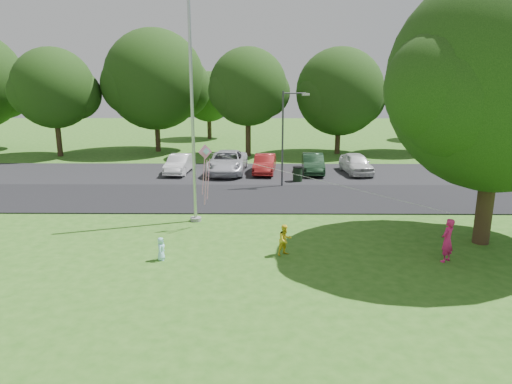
{
  "coord_description": "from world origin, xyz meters",
  "views": [
    {
      "loc": [
        -0.6,
        -14.69,
        6.26
      ],
      "look_at": [
        -0.76,
        4.0,
        1.6
      ],
      "focal_mm": 32.0,
      "sensor_mm": 36.0,
      "label": 1
    }
  ],
  "objects_px": {
    "big_tree": "(498,86)",
    "child_blue": "(161,249)",
    "woman": "(447,240)",
    "trash_can": "(298,174)",
    "kite": "(212,163)",
    "flagpole": "(193,129)",
    "street_lamp": "(286,130)",
    "child_yellow": "(285,240)"
  },
  "relations": [
    {
      "from": "big_tree",
      "to": "child_blue",
      "type": "xyz_separation_m",
      "value": [
        -12.05,
        -1.78,
        -5.58
      ]
    },
    {
      "from": "child_yellow",
      "to": "kite",
      "type": "xyz_separation_m",
      "value": [
        -2.91,
        3.03,
        2.26
      ]
    },
    {
      "from": "street_lamp",
      "to": "child_blue",
      "type": "bearing_deg",
      "value": -120.34
    },
    {
      "from": "woman",
      "to": "child_blue",
      "type": "distance_m",
      "value": 10.04
    },
    {
      "from": "trash_can",
      "to": "big_tree",
      "type": "relative_size",
      "value": 0.1
    },
    {
      "from": "woman",
      "to": "kite",
      "type": "distance_m",
      "value": 9.48
    },
    {
      "from": "woman",
      "to": "trash_can",
      "type": "bearing_deg",
      "value": -111.24
    },
    {
      "from": "street_lamp",
      "to": "woman",
      "type": "xyz_separation_m",
      "value": [
        5.01,
        -11.41,
        -2.57
      ]
    },
    {
      "from": "flagpole",
      "to": "woman",
      "type": "bearing_deg",
      "value": -26.15
    },
    {
      "from": "child_yellow",
      "to": "street_lamp",
      "type": "bearing_deg",
      "value": 51.8
    },
    {
      "from": "child_blue",
      "to": "trash_can",
      "type": "bearing_deg",
      "value": -21.37
    },
    {
      "from": "trash_can",
      "to": "kite",
      "type": "distance_m",
      "value": 10.3
    },
    {
      "from": "child_yellow",
      "to": "kite",
      "type": "bearing_deg",
      "value": 98.83
    },
    {
      "from": "big_tree",
      "to": "kite",
      "type": "bearing_deg",
      "value": 170.46
    },
    {
      "from": "big_tree",
      "to": "child_yellow",
      "type": "relative_size",
      "value": 8.84
    },
    {
      "from": "street_lamp",
      "to": "kite",
      "type": "height_order",
      "value": "street_lamp"
    },
    {
      "from": "trash_can",
      "to": "kite",
      "type": "height_order",
      "value": "kite"
    },
    {
      "from": "street_lamp",
      "to": "big_tree",
      "type": "height_order",
      "value": "big_tree"
    },
    {
      "from": "trash_can",
      "to": "child_blue",
      "type": "relative_size",
      "value": 1.17
    },
    {
      "from": "woman",
      "to": "kite",
      "type": "xyz_separation_m",
      "value": [
        -8.53,
        3.59,
        2.06
      ]
    },
    {
      "from": "street_lamp",
      "to": "flagpole",
      "type": "bearing_deg",
      "value": -129.71
    },
    {
      "from": "big_tree",
      "to": "kite",
      "type": "xyz_separation_m",
      "value": [
        -10.55,
        1.77,
        -3.16
      ]
    },
    {
      "from": "flagpole",
      "to": "kite",
      "type": "bearing_deg",
      "value": -48.91
    },
    {
      "from": "flagpole",
      "to": "big_tree",
      "type": "height_order",
      "value": "big_tree"
    },
    {
      "from": "trash_can",
      "to": "child_yellow",
      "type": "bearing_deg",
      "value": -96.72
    },
    {
      "from": "child_blue",
      "to": "child_yellow",
      "type": "bearing_deg",
      "value": -79.79
    },
    {
      "from": "kite",
      "to": "child_yellow",
      "type": "bearing_deg",
      "value": -73.82
    },
    {
      "from": "street_lamp",
      "to": "woman",
      "type": "height_order",
      "value": "street_lamp"
    },
    {
      "from": "street_lamp",
      "to": "trash_can",
      "type": "bearing_deg",
      "value": 50.17
    },
    {
      "from": "child_yellow",
      "to": "big_tree",
      "type": "bearing_deg",
      "value": -25.59
    },
    {
      "from": "trash_can",
      "to": "flagpole",
      "type": "bearing_deg",
      "value": -123.22
    },
    {
      "from": "street_lamp",
      "to": "child_blue",
      "type": "xyz_separation_m",
      "value": [
        -5.02,
        -11.37,
        -2.94
      ]
    },
    {
      "from": "big_tree",
      "to": "child_blue",
      "type": "bearing_deg",
      "value": -171.59
    },
    {
      "from": "woman",
      "to": "kite",
      "type": "height_order",
      "value": "kite"
    },
    {
      "from": "woman",
      "to": "child_yellow",
      "type": "bearing_deg",
      "value": -45.33
    },
    {
      "from": "child_blue",
      "to": "flagpole",
      "type": "bearing_deg",
      "value": -3.84
    },
    {
      "from": "kite",
      "to": "trash_can",
      "type": "bearing_deg",
      "value": 36.82
    },
    {
      "from": "child_blue",
      "to": "kite",
      "type": "distance_m",
      "value": 4.55
    },
    {
      "from": "street_lamp",
      "to": "child_yellow",
      "type": "distance_m",
      "value": 11.22
    },
    {
      "from": "flagpole",
      "to": "child_yellow",
      "type": "bearing_deg",
      "value": -46.89
    },
    {
      "from": "child_blue",
      "to": "woman",
      "type": "bearing_deg",
      "value": -86.76
    },
    {
      "from": "trash_can",
      "to": "woman",
      "type": "bearing_deg",
      "value": -71.6
    }
  ]
}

